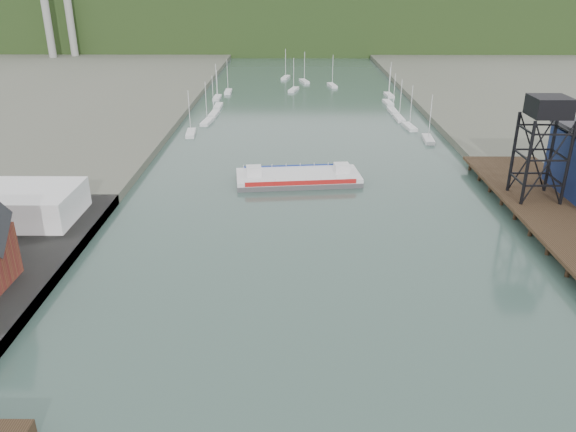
{
  "coord_description": "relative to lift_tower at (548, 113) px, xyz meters",
  "views": [
    {
      "loc": [
        -3.32,
        -25.79,
        34.46
      ],
      "look_at": [
        -3.97,
        45.58,
        4.0
      ],
      "focal_mm": 35.0,
      "sensor_mm": 36.0,
      "label": 1
    }
  ],
  "objects": [
    {
      "name": "white_shed",
      "position": [
        -79.0,
        -8.0,
        -11.8
      ],
      "size": [
        18.0,
        12.0,
        4.5
      ],
      "primitive_type": "cube",
      "color": "silver",
      "rests_on": "west_quay"
    },
    {
      "name": "lift_tower",
      "position": [
        0.0,
        0.0,
        0.0
      ],
      "size": [
        6.5,
        6.5,
        16.0
      ],
      "color": "black",
      "rests_on": "east_pier"
    },
    {
      "name": "marina_sailboats",
      "position": [
        -34.92,
        80.46,
        -15.3
      ],
      "size": [
        57.71,
        92.65,
        0.9
      ],
      "color": "silver",
      "rests_on": "ground"
    },
    {
      "name": "distant_hills",
      "position": [
        -38.98,
        243.35,
        -5.27
      ],
      "size": [
        500.0,
        120.0,
        80.0
      ],
      "color": "black",
      "rests_on": "ground"
    },
    {
      "name": "chain_ferry",
      "position": [
        -37.36,
        12.81,
        -14.73
      ],
      "size": [
        23.09,
        11.28,
        3.2
      ],
      "rotation": [
        0.0,
        0.0,
        0.11
      ],
      "color": "#474749",
      "rests_on": "ground"
    }
  ]
}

